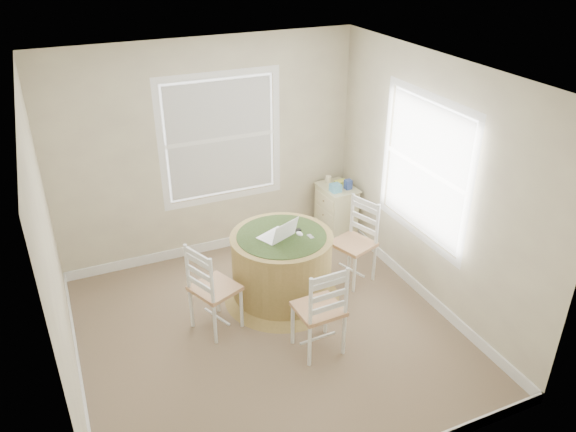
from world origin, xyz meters
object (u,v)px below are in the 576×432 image
chair_near (319,308)px  laptop (278,235)px  chair_right (353,243)px  corner_chest (336,211)px  round_table (282,264)px  chair_left (215,288)px

chair_near → laptop: size_ratio=2.22×
chair_right → corner_chest: size_ratio=1.36×
round_table → laptop: 0.39m
round_table → chair_right: chair_right is taller
laptop → corner_chest: 1.65m
chair_near → corner_chest: size_ratio=1.36×
round_table → chair_right: (0.87, -0.00, 0.05)m
chair_right → corner_chest: 1.04m
chair_right → corner_chest: (0.31, 0.98, -0.13)m
chair_left → chair_right: size_ratio=1.00×
laptop → round_table: bearing=172.6°
laptop → corner_chest: bearing=-165.4°
round_table → chair_near: (-0.02, -0.91, 0.05)m
round_table → chair_left: 0.83m
laptop → corner_chest: laptop is taller
chair_left → chair_near: size_ratio=1.00×
laptop → chair_right: bearing=156.3°
chair_right → laptop: laptop is taller
laptop → chair_near: bearing=67.8°
chair_right → laptop: (-0.92, -0.01, 0.33)m
round_table → chair_right: 0.87m
round_table → corner_chest: 1.54m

